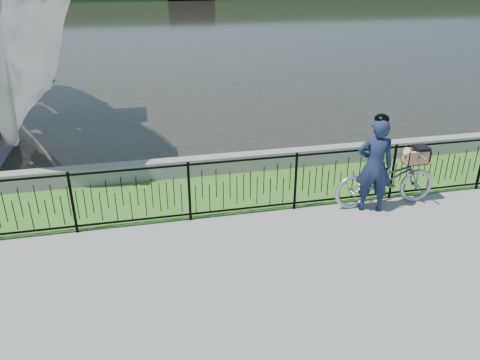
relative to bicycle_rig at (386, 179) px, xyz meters
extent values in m
plane|color=gray|center=(-2.75, -1.40, -0.54)|extent=(120.00, 120.00, 0.00)
cube|color=#3A6D22|center=(-2.75, 1.20, -0.54)|extent=(60.00, 2.00, 0.01)
plane|color=black|center=(-2.75, 31.60, -0.54)|extent=(120.00, 120.00, 0.00)
cube|color=gray|center=(-2.75, 2.20, -0.34)|extent=(60.00, 0.30, 0.40)
imported|color=#A2A8AE|center=(-0.01, 0.00, -0.01)|extent=(2.03, 0.71, 1.07)
cube|color=black|center=(0.56, 0.00, 0.28)|extent=(0.38, 0.18, 0.02)
cube|color=olive|center=(0.56, 0.00, 0.29)|extent=(0.44, 0.28, 0.01)
cube|color=olive|center=(0.56, 0.13, 0.42)|extent=(0.44, 0.02, 0.27)
cube|color=olive|center=(0.56, -0.13, 0.42)|extent=(0.44, 0.02, 0.27)
cube|color=olive|center=(0.77, 0.00, 0.42)|extent=(0.01, 0.28, 0.27)
cube|color=olive|center=(0.34, 0.00, 0.42)|extent=(0.01, 0.28, 0.27)
cube|color=black|center=(0.65, 0.00, 0.58)|extent=(0.24, 0.29, 0.06)
cube|color=black|center=(0.79, 0.00, 0.44)|extent=(0.02, 0.29, 0.22)
ellipsoid|color=silver|center=(0.54, 0.00, 0.41)|extent=(0.31, 0.22, 0.20)
sphere|color=silver|center=(0.36, -0.02, 0.53)|extent=(0.15, 0.15, 0.15)
sphere|color=silver|center=(0.31, -0.04, 0.50)|extent=(0.07, 0.07, 0.07)
sphere|color=black|center=(0.28, -0.05, 0.50)|extent=(0.02, 0.02, 0.02)
cone|color=#9F6542|center=(0.36, 0.04, 0.59)|extent=(0.06, 0.08, 0.08)
cone|color=#9F6542|center=(0.38, -0.06, 0.59)|extent=(0.06, 0.08, 0.08)
imported|color=#16213D|center=(-0.35, -0.13, 0.36)|extent=(0.76, 0.60, 1.82)
ellipsoid|color=black|center=(-0.35, -0.13, 1.25)|extent=(0.26, 0.29, 0.18)
camera|label=1|loc=(-4.49, -7.32, 3.75)|focal=35.00mm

